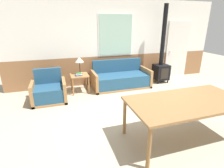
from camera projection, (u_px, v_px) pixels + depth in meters
name	position (u px, v px, depth m)	size (l,w,h in m)	color
ground_plane	(157.00, 117.00, 3.89)	(16.00, 16.00, 0.00)	#B2A58C
wall_back	(118.00, 42.00, 5.79)	(7.20, 0.09, 2.70)	#8E603D
couch	(121.00, 79.00, 5.63)	(1.83, 0.85, 0.84)	#9E7042
armchair	(49.00, 92.00, 4.60)	(0.86, 0.73, 0.83)	#9E7042
side_table	(80.00, 78.00, 5.16)	(0.52, 0.52, 0.54)	#9E7042
table_lamp	(79.00, 60.00, 5.09)	(0.26, 0.26, 0.50)	black
book_stack	(79.00, 74.00, 5.03)	(0.21, 0.16, 0.07)	#234799
dining_table	(187.00, 104.00, 2.97)	(2.03, 1.03, 0.75)	olive
wood_stove	(161.00, 63.00, 5.99)	(0.47, 0.47, 2.55)	black
entry_door	(177.00, 50.00, 6.52)	(0.92, 0.09, 2.04)	silver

